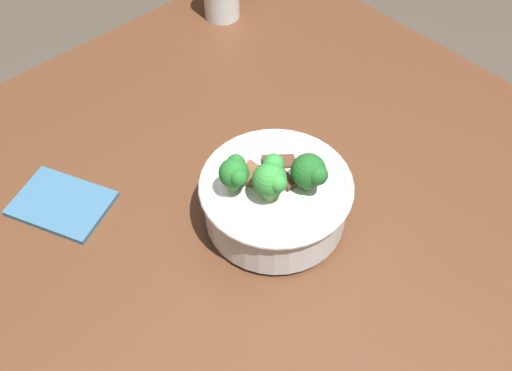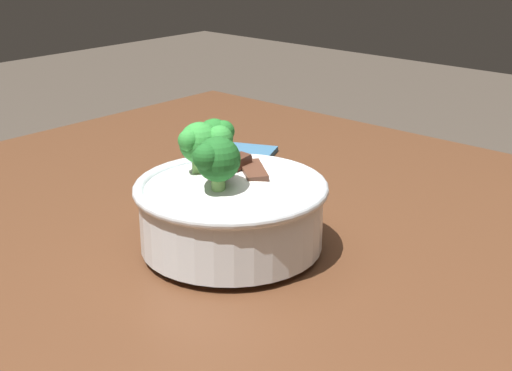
% 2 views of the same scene
% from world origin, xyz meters
% --- Properties ---
extents(rice_bowl, '(0.21, 0.21, 0.15)m').
position_xyz_m(rice_bowl, '(-0.15, 0.03, 0.84)').
color(rice_bowl, silver).
rests_on(rice_bowl, dining_table).
extents(folded_napkin, '(0.17, 0.15, 0.01)m').
position_xyz_m(folded_napkin, '(-0.38, -0.18, 0.79)').
color(folded_napkin, '#386689').
rests_on(folded_napkin, dining_table).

